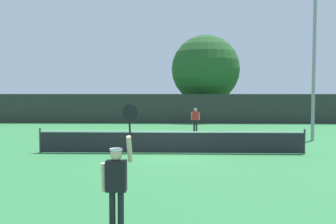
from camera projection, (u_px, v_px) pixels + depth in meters
ground_plane at (171, 153)px, 16.14m from camera, size 120.00×120.00×0.00m
tennis_net at (171, 141)px, 16.11m from camera, size 11.53×0.08×1.07m
perimeter_fence at (175, 109)px, 31.48m from camera, size 39.30×0.12×2.47m
player_serving at (117, 177)px, 7.01m from camera, size 0.67×0.39×2.45m
player_receiving at (195, 117)px, 25.08m from camera, size 0.57×0.23×1.53m
tennis_ball at (211, 147)px, 17.70m from camera, size 0.07×0.07×0.07m
light_pole at (314, 46)px, 20.00m from camera, size 1.18×0.28×9.14m
large_tree at (206, 69)px, 34.79m from camera, size 6.36×6.36×7.93m
parked_car_near at (153, 110)px, 39.00m from camera, size 2.19×4.32×1.69m
parked_car_mid at (194, 110)px, 37.35m from camera, size 2.27×4.35×1.69m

